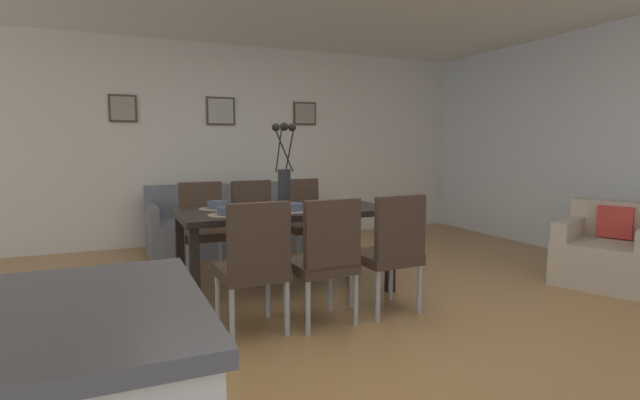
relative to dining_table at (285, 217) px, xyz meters
The scene contains 22 objects.
ground_plane 0.98m from the dining_table, 89.16° to the right, with size 9.00×9.00×0.00m, color #A87A47.
back_wall_panel 2.61m from the dining_table, 89.76° to the left, with size 9.00×0.10×2.60m, color silver.
side_window_wall 3.73m from the dining_table, ahead, with size 0.10×6.30×2.60m, color white.
dining_table is the anchor object (origin of this frame).
dining_chair_near_left 0.99m from the dining_table, 121.67° to the right, with size 0.45×0.45×0.92m.
dining_chair_near_right 1.02m from the dining_table, 123.09° to the left, with size 0.44×0.44×0.92m.
dining_chair_far_left 0.88m from the dining_table, 90.60° to the right, with size 0.47×0.47×0.92m.
dining_chair_far_right 0.85m from the dining_table, 91.41° to the left, with size 0.46×0.46×0.92m.
dining_chair_mid_left 1.02m from the dining_table, 56.53° to the right, with size 0.46×0.46×0.92m.
dining_chair_mid_right 1.01m from the dining_table, 58.13° to the left, with size 0.46×0.46×0.92m.
centerpiece_vase 0.36m from the dining_table, 55.35° to the left, with size 0.21×0.23×0.73m.
placemat_near_left 0.58m from the dining_table, 159.47° to the right, with size 0.32×0.32×0.01m, color #7F705B.
bowl_near_left 0.59m from the dining_table, 159.47° to the right, with size 0.17×0.17×0.07m.
placemat_near_right 0.58m from the dining_table, 159.47° to the left, with size 0.32×0.32×0.01m, color #7F705B.
bowl_near_right 0.59m from the dining_table, 159.47° to the left, with size 0.17×0.17×0.07m.
placemat_far_left 0.22m from the dining_table, 90.00° to the right, with size 0.32×0.32×0.01m, color #7F705B.
bowl_far_left 0.23m from the dining_table, 90.00° to the right, with size 0.17×0.17×0.07m.
sofa 1.92m from the dining_table, 92.59° to the left, with size 1.84×0.84×0.80m.
armchair 3.03m from the dining_table, 19.11° to the right, with size 1.05×1.05×0.75m.
framed_picture_left 2.94m from the dining_table, 115.77° to the left, with size 0.32×0.03×0.33m.
framed_picture_center 2.69m from the dining_table, 90.00° to the left, with size 0.37×0.03×0.37m.
framed_picture_right 2.94m from the dining_table, 64.23° to the left, with size 0.34×0.03×0.32m.
Camera 1 is at (-1.40, -3.20, 1.29)m, focal length 27.01 mm.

